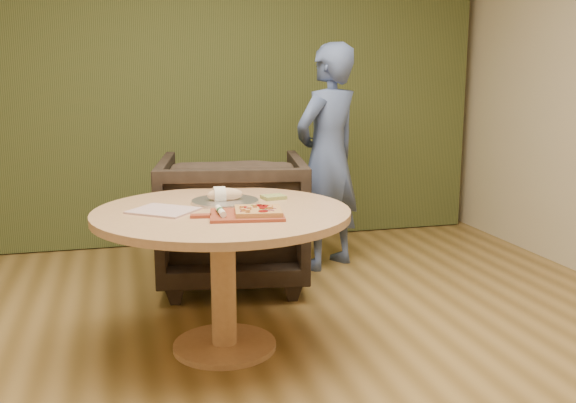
# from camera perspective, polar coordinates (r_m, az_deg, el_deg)

# --- Properties ---
(room_shell) EXTENTS (5.04, 6.04, 2.84)m
(room_shell) POSITION_cam_1_polar(r_m,az_deg,el_deg) (2.62, 0.83, 10.75)
(room_shell) COLOR olive
(room_shell) RESTS_ON ground
(curtain) EXTENTS (4.80, 0.14, 2.78)m
(curtain) POSITION_cam_1_polar(r_m,az_deg,el_deg) (5.47, -7.60, 10.96)
(curtain) COLOR #343C1B
(curtain) RESTS_ON ground
(pedestal_table) EXTENTS (1.30, 1.30, 0.75)m
(pedestal_table) POSITION_cam_1_polar(r_m,az_deg,el_deg) (3.29, -5.84, -3.10)
(pedestal_table) COLOR tan
(pedestal_table) RESTS_ON ground
(pizza_paddle) EXTENTS (0.46, 0.33, 0.01)m
(pizza_paddle) POSITION_cam_1_polar(r_m,az_deg,el_deg) (3.09, -3.88, -1.20)
(pizza_paddle) COLOR brown
(pizza_paddle) RESTS_ON pedestal_table
(flatbread_pizza) EXTENTS (0.25, 0.25, 0.04)m
(flatbread_pizza) POSITION_cam_1_polar(r_m,az_deg,el_deg) (3.09, -2.67, -0.82)
(flatbread_pizza) COLOR tan
(flatbread_pizza) RESTS_ON pizza_paddle
(cutlery_roll) EXTENTS (0.03, 0.20, 0.03)m
(cutlery_roll) POSITION_cam_1_polar(r_m,az_deg,el_deg) (3.08, -6.01, -0.84)
(cutlery_roll) COLOR silver
(cutlery_roll) RESTS_ON pizza_paddle
(newspaper) EXTENTS (0.39, 0.38, 0.01)m
(newspaper) POSITION_cam_1_polar(r_m,az_deg,el_deg) (3.25, -11.01, -0.80)
(newspaper) COLOR silver
(newspaper) RESTS_ON pedestal_table
(serving_tray) EXTENTS (0.36, 0.36, 0.02)m
(serving_tray) POSITION_cam_1_polar(r_m,az_deg,el_deg) (3.43, -5.61, 0.02)
(serving_tray) COLOR silver
(serving_tray) RESTS_ON pedestal_table
(bread_roll) EXTENTS (0.19, 0.09, 0.09)m
(bread_roll) POSITION_cam_1_polar(r_m,az_deg,el_deg) (3.42, -5.76, 0.61)
(bread_roll) COLOR #E0B788
(bread_roll) RESTS_ON serving_tray
(green_packet) EXTENTS (0.14, 0.12, 0.02)m
(green_packet) POSITION_cam_1_polar(r_m,az_deg,el_deg) (3.51, -1.30, 0.39)
(green_packet) COLOR olive
(green_packet) RESTS_ON pedestal_table
(armchair) EXTENTS (1.09, 1.05, 0.99)m
(armchair) POSITION_cam_1_polar(r_m,az_deg,el_deg) (4.38, -4.95, -1.02)
(armchair) COLOR black
(armchair) RESTS_ON ground
(person_standing) EXTENTS (0.72, 0.64, 1.64)m
(person_standing) POSITION_cam_1_polar(r_m,az_deg,el_deg) (4.70, 3.56, 3.91)
(person_standing) COLOR #455687
(person_standing) RESTS_ON ground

